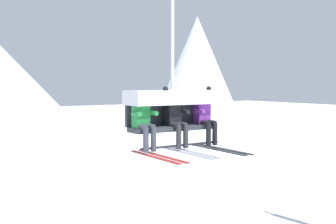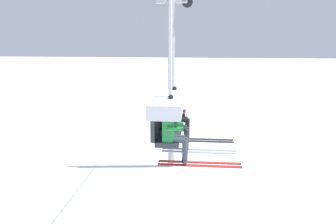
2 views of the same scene
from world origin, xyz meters
name	(u,v)px [view 2 (image 2 of 2)]	position (x,y,z in m)	size (l,w,h in m)	color
lift_tower_far	(172,83)	(10.49, -0.02, 4.78)	(0.36, 1.88, 9.23)	#9EA3A8
chairlift_chair	(167,108)	(0.12, -0.73, 5.76)	(1.98, 0.74, 4.16)	#33383D
skier_green	(175,133)	(-0.65, -0.95, 5.42)	(0.46, 1.70, 1.23)	#23843D
skier_black	(177,122)	(0.12, -0.94, 5.44)	(0.48, 1.70, 1.34)	black
skier_purple	(179,114)	(0.91, -0.94, 5.44)	(0.48, 1.70, 1.34)	purple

